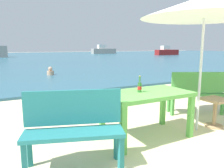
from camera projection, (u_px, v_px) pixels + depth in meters
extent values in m
cube|color=#2D6075|center=(20.00, 57.00, 28.94)|extent=(120.00, 50.00, 0.08)
cube|color=#60B24C|center=(147.00, 94.00, 3.49)|extent=(1.40, 0.80, 0.06)
cube|color=#60B24C|center=(123.00, 130.00, 2.96)|extent=(0.08, 0.08, 0.70)
cube|color=#60B24C|center=(191.00, 117.00, 3.55)|extent=(0.08, 0.08, 0.70)
cube|color=#60B24C|center=(102.00, 116.00, 3.55)|extent=(0.08, 0.08, 0.70)
cube|color=#60B24C|center=(163.00, 107.00, 4.14)|extent=(0.08, 0.08, 0.70)
cylinder|color=#2D662D|center=(140.00, 87.00, 3.46)|extent=(0.06, 0.06, 0.16)
cone|color=#2D662D|center=(140.00, 83.00, 3.44)|extent=(0.06, 0.06, 0.03)
cylinder|color=#2D662D|center=(140.00, 79.00, 3.43)|extent=(0.03, 0.03, 0.09)
cylinder|color=red|center=(140.00, 88.00, 3.46)|extent=(0.07, 0.07, 0.05)
cylinder|color=gold|center=(140.00, 76.00, 3.42)|extent=(0.03, 0.03, 0.01)
cylinder|color=silver|center=(201.00, 66.00, 3.71)|extent=(0.04, 0.04, 2.30)
cone|color=white|center=(205.00, 7.00, 3.54)|extent=(2.10, 2.10, 0.36)
cube|color=tan|center=(216.00, 100.00, 3.98)|extent=(0.44, 0.44, 0.04)
cylinder|color=tan|center=(215.00, 114.00, 4.03)|extent=(0.07, 0.07, 0.50)
cylinder|color=tan|center=(214.00, 126.00, 4.07)|extent=(0.32, 0.32, 0.03)
cube|color=#237275|center=(74.00, 134.00, 2.60)|extent=(1.25, 0.72, 0.05)
cube|color=#237275|center=(73.00, 107.00, 2.71)|extent=(1.15, 0.42, 0.44)
cube|color=#237275|center=(24.00, 162.00, 2.42)|extent=(0.06, 0.06, 0.42)
cube|color=#237275|center=(121.00, 154.00, 2.59)|extent=(0.06, 0.06, 0.42)
cube|color=#237275|center=(30.00, 150.00, 2.69)|extent=(0.06, 0.06, 0.42)
cube|color=#237275|center=(117.00, 144.00, 2.87)|extent=(0.06, 0.06, 0.42)
cube|color=#4C9E47|center=(196.00, 94.00, 4.80)|extent=(1.24, 0.85, 0.05)
cube|color=#4C9E47|center=(200.00, 82.00, 4.60)|extent=(1.10, 0.56, 0.44)
cube|color=#4C9E47|center=(216.00, 102.00, 5.00)|extent=(0.06, 0.06, 0.42)
cube|color=#4C9E47|center=(169.00, 103.00, 4.96)|extent=(0.06, 0.06, 0.42)
cube|color=#4C9E47|center=(222.00, 106.00, 4.72)|extent=(0.06, 0.06, 0.42)
cube|color=#4C9E47|center=(172.00, 106.00, 4.69)|extent=(0.06, 0.06, 0.42)
cylinder|color=tan|center=(50.00, 73.00, 10.82)|extent=(0.34, 0.34, 0.20)
sphere|color=tan|center=(50.00, 69.00, 10.79)|extent=(0.21, 0.21, 0.21)
cube|color=maroon|center=(167.00, 52.00, 36.41)|extent=(4.25, 1.16, 0.87)
cube|color=silver|center=(165.00, 48.00, 36.10)|extent=(1.35, 0.87, 0.68)
cube|color=gray|center=(104.00, 51.00, 42.93)|extent=(4.86, 1.33, 0.99)
cube|color=silver|center=(102.00, 47.00, 42.57)|extent=(1.55, 0.99, 0.77)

